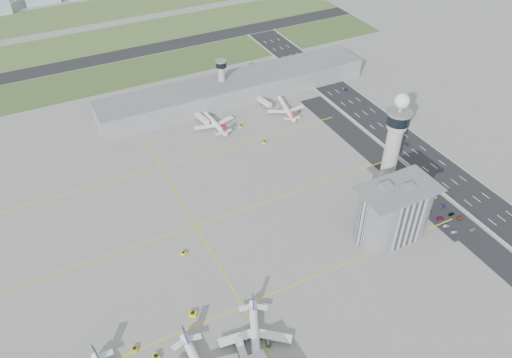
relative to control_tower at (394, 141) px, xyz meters
name	(u,v)px	position (x,y,z in m)	size (l,w,h in m)	color
ground	(286,237)	(-72.00, -8.00, -35.04)	(1000.00, 1000.00, 0.00)	gray
grass_strip_0	(132,72)	(-92.00, 217.00, -35.00)	(480.00, 50.00, 0.08)	#425227
grass_strip_1	(109,40)	(-92.00, 292.00, -35.00)	(480.00, 60.00, 0.08)	#415E2C
grass_strip_2	(90,12)	(-92.00, 372.00, -35.00)	(480.00, 70.00, 0.08)	#48622E
runway	(120,55)	(-92.00, 254.00, -34.98)	(480.00, 22.00, 0.10)	black
highway	(447,176)	(43.00, -8.00, -34.99)	(28.00, 500.00, 0.10)	black
barrier_left	(430,182)	(29.00, -8.00, -34.44)	(0.60, 500.00, 1.20)	#9E9E99
barrier_right	(464,169)	(57.00, -8.00, -34.44)	(0.60, 500.00, 1.20)	#9E9E99
landside_road	(427,198)	(18.00, -18.00, -35.00)	(18.00, 260.00, 0.08)	black
parking_lot	(439,211)	(16.00, -30.00, -34.99)	(20.00, 44.00, 0.10)	black
taxiway_line_h_0	(243,306)	(-112.00, -38.00, -35.04)	(260.00, 0.60, 0.01)	yellow
taxiway_line_h_1	(195,226)	(-112.00, 22.00, -35.04)	(260.00, 0.60, 0.01)	yellow
taxiway_line_h_2	(160,167)	(-112.00, 82.00, -35.04)	(260.00, 0.60, 0.01)	yellow
taxiway_line_v	(195,226)	(-112.00, 22.00, -35.04)	(0.60, 260.00, 0.01)	yellow
control_tower	(394,141)	(0.00, 0.00, 0.00)	(14.00, 14.00, 64.50)	#ADAAA5
secondary_tower	(222,77)	(-42.00, 142.00, -16.24)	(8.60, 8.60, 31.90)	#ADAAA5
admin_building	(394,211)	(-20.01, -30.00, -19.74)	(42.00, 24.00, 33.50)	#B2B2B7
terminal_pier	(235,88)	(-32.00, 140.00, -27.14)	(210.00, 32.00, 15.80)	gray
airplane_near_c	(255,336)	(-115.73, -58.07, -29.64)	(38.58, 32.79, 10.80)	white
airplane_far_a	(214,119)	(-62.82, 110.73, -29.95)	(36.39, 30.93, 10.19)	white
airplane_far_b	(286,106)	(-7.87, 104.08, -30.20)	(34.58, 29.39, 9.68)	white
jet_bridge_far_0	(197,116)	(-70.00, 124.00, -32.19)	(14.00, 3.00, 5.70)	silver
jet_bridge_far_1	(259,100)	(-20.00, 124.00, -32.19)	(14.00, 3.00, 5.70)	silver
tug_0	(135,349)	(-163.43, -37.36, -34.15)	(2.11, 3.07, 1.79)	#ECB709
tug_1	(156,357)	(-156.40, -45.26, -33.99)	(2.50, 3.63, 2.11)	yellow
tug_2	(193,314)	(-134.56, -31.94, -34.00)	(2.47, 3.59, 2.09)	#ECCC00
tug_3	(183,253)	(-125.12, 5.32, -34.20)	(1.98, 2.88, 1.68)	yellow
tug_4	(264,142)	(-41.00, 75.42, -34.15)	(2.10, 3.05, 1.77)	yellow
tug_5	(241,126)	(-46.42, 100.42, -34.15)	(2.10, 3.05, 1.77)	#D5BF0E
car_lot_0	(454,232)	(10.98, -46.43, -34.41)	(1.48, 3.69, 1.26)	silver
car_lot_1	(446,226)	(10.69, -41.02, -34.42)	(1.32, 3.77, 1.24)	gray
car_lot_2	(440,218)	(11.87, -34.93, -34.46)	(1.92, 4.17, 1.16)	maroon
car_lot_3	(429,211)	(10.03, -27.74, -34.42)	(1.74, 4.28, 1.24)	#242325
car_lot_4	(418,201)	(10.64, -18.14, -34.41)	(1.48, 3.68, 1.25)	navy
car_lot_5	(413,195)	(11.62, -12.49, -34.44)	(1.27, 3.65, 1.20)	silver
car_lot_6	(472,229)	(21.26, -49.55, -34.43)	(2.03, 4.40, 1.22)	gray
car_lot_7	(460,218)	(21.99, -39.68, -34.40)	(1.81, 4.45, 1.29)	maroon
car_lot_8	(451,214)	(19.95, -35.17, -34.39)	(1.54, 3.82, 1.30)	black
car_lot_9	(443,206)	(20.34, -28.05, -34.46)	(1.22, 3.51, 1.16)	#14114F
car_lot_10	(434,198)	(21.13, -19.81, -34.48)	(1.86, 4.04, 1.12)	white
car_lot_11	(424,190)	(20.44, -11.81, -34.48)	(1.58, 3.88, 1.13)	#8F91A5
car_hw_1	(407,144)	(43.56, 29.88, -34.43)	(1.28, 3.68, 1.21)	black
car_hw_2	(346,90)	(50.24, 110.71, -34.49)	(1.82, 3.95, 1.10)	navy
car_hw_4	(293,63)	(36.17, 169.54, -34.41)	(1.48, 3.69, 1.26)	#9F9F9F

